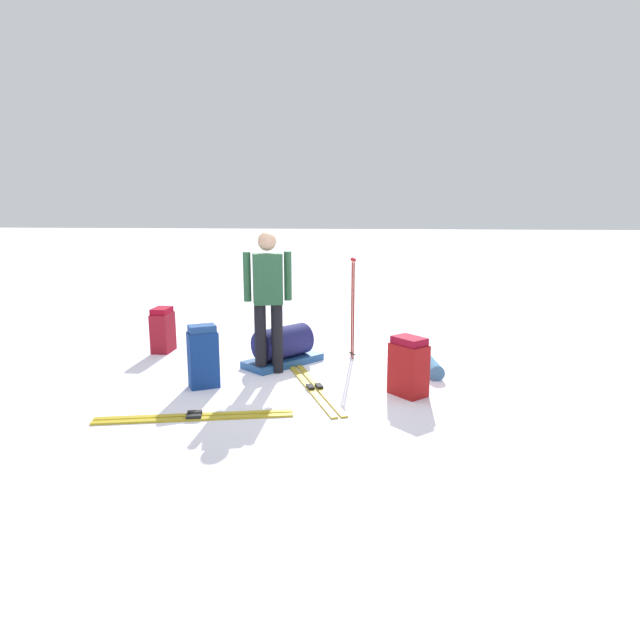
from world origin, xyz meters
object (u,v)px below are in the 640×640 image
(ski_poles_planted_near, at_px, (353,303))
(ski_pair_far, at_px, (194,417))
(backpack_large_dark, at_px, (203,357))
(gear_sled, at_px, (283,347))
(backpack_small_spare, at_px, (408,367))
(sleeping_mat_rolled, at_px, (431,367))
(skier_standing, at_px, (268,295))
(ski_pair_near, at_px, (315,388))
(backpack_bright, at_px, (163,330))

(ski_poles_planted_near, bearing_deg, ski_pair_far, -32.10)
(backpack_large_dark, bearing_deg, gear_sled, 143.17)
(ski_pair_far, xyz_separation_m, backpack_small_spare, (-0.86, 2.08, 0.30))
(sleeping_mat_rolled, bearing_deg, gear_sled, -98.33)
(skier_standing, xyz_separation_m, ski_pair_near, (0.59, 0.61, -0.94))
(skier_standing, bearing_deg, ski_poles_planted_near, 127.49)
(ski_pair_far, height_order, backpack_bright, backpack_bright)
(skier_standing, height_order, sleeping_mat_rolled, skier_standing)
(ski_poles_planted_near, bearing_deg, gear_sled, -66.55)
(skier_standing, distance_m, ski_pair_near, 1.27)
(backpack_small_spare, bearing_deg, sleeping_mat_rolled, 157.02)
(ski_pair_near, relative_size, backpack_bright, 2.82)
(ski_pair_far, relative_size, gear_sled, 1.76)
(skier_standing, xyz_separation_m, sleeping_mat_rolled, (-0.10, 1.96, -0.86))
(ski_pair_far, relative_size, backpack_large_dark, 2.66)
(sleeping_mat_rolled, bearing_deg, skier_standing, -86.94)
(ski_pair_far, bearing_deg, backpack_small_spare, 112.51)
(ski_pair_far, xyz_separation_m, backpack_bright, (-2.39, -1.19, 0.29))
(skier_standing, height_order, ski_pair_far, skier_standing)
(backpack_bright, bearing_deg, ski_poles_planted_near, 87.85)
(ski_poles_planted_near, relative_size, gear_sled, 1.24)
(ski_pair_near, bearing_deg, backpack_bright, -122.50)
(ski_pair_far, distance_m, backpack_small_spare, 2.28)
(ski_pair_near, distance_m, sleeping_mat_rolled, 1.52)
(ski_pair_far, relative_size, backpack_small_spare, 2.95)
(ski_pair_near, bearing_deg, sleeping_mat_rolled, 117.17)
(skier_standing, distance_m, gear_sled, 0.83)
(ski_pair_near, xyz_separation_m, ski_pair_far, (0.95, -1.07, -0.00))
(backpack_small_spare, relative_size, sleeping_mat_rolled, 1.16)
(ski_poles_planted_near, distance_m, sleeping_mat_rolled, 1.34)
(backpack_small_spare, xyz_separation_m, gear_sled, (-1.05, -1.52, -0.09))
(ski_pair_far, relative_size, backpack_bright, 3.06)
(backpack_bright, height_order, sleeping_mat_rolled, backpack_bright)
(skier_standing, bearing_deg, sleeping_mat_rolled, 93.06)
(backpack_bright, bearing_deg, ski_pair_near, 57.50)
(backpack_large_dark, xyz_separation_m, backpack_bright, (-1.47, -1.02, -0.05))
(gear_sled, bearing_deg, backpack_small_spare, 55.42)
(ski_pair_near, xyz_separation_m, backpack_bright, (-1.44, -2.26, 0.29))
(backpack_bright, height_order, gear_sled, backpack_bright)
(backpack_small_spare, bearing_deg, skier_standing, -112.41)
(backpack_large_dark, distance_m, ski_poles_planted_near, 2.15)
(backpack_small_spare, xyz_separation_m, ski_poles_planted_near, (-1.43, -0.65, 0.43))
(backpack_bright, distance_m, sleeping_mat_rolled, 3.69)
(ski_pair_far, xyz_separation_m, gear_sled, (-1.91, 0.56, 0.21))
(skier_standing, distance_m, sleeping_mat_rolled, 2.14)
(skier_standing, xyz_separation_m, ski_pair_far, (1.54, -0.45, -0.94))
(ski_pair_near, xyz_separation_m, gear_sled, (-0.96, -0.50, 0.21))
(ski_pair_near, relative_size, backpack_large_dark, 2.45)
(ski_poles_planted_near, relative_size, sleeping_mat_rolled, 2.43)
(gear_sled, bearing_deg, ski_pair_far, -16.42)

